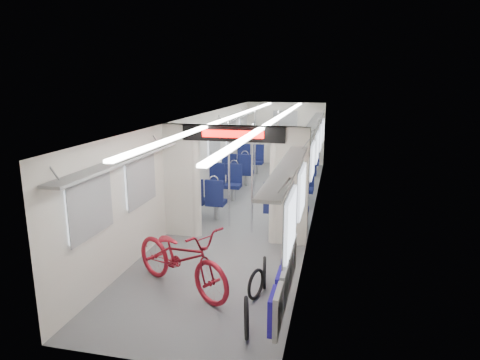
{
  "coord_description": "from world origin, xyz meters",
  "views": [
    {
      "loc": [
        1.95,
        -9.94,
        3.19
      ],
      "look_at": [
        -0.04,
        -1.32,
        1.06
      ],
      "focal_mm": 32.0,
      "sensor_mm": 36.0,
      "label": 1
    }
  ],
  "objects_px": {
    "flip_bench": "(285,279)",
    "seat_bay_near_right": "(291,192)",
    "seat_bay_far_left": "(244,163)",
    "stanchion_far_right": "(277,153)",
    "bike_hoop_b": "(256,286)",
    "bike_hoop_c": "(264,274)",
    "seat_bay_near_left": "(216,188)",
    "seat_bay_far_right": "(304,164)",
    "bicycle": "(181,257)",
    "stanchion_near_left": "(229,175)",
    "stanchion_near_right": "(252,179)",
    "stanchion_far_left": "(255,152)",
    "bike_hoop_a": "(246,320)"
  },
  "relations": [
    {
      "from": "bicycle",
      "to": "stanchion_far_left",
      "type": "height_order",
      "value": "stanchion_far_left"
    },
    {
      "from": "bike_hoop_a",
      "to": "stanchion_far_left",
      "type": "height_order",
      "value": "stanchion_far_left"
    },
    {
      "from": "bicycle",
      "to": "flip_bench",
      "type": "bearing_deg",
      "value": -76.3
    },
    {
      "from": "bike_hoop_a",
      "to": "seat_bay_far_right",
      "type": "height_order",
      "value": "seat_bay_far_right"
    },
    {
      "from": "seat_bay_near_right",
      "to": "seat_bay_far_right",
      "type": "relative_size",
      "value": 1.17
    },
    {
      "from": "bicycle",
      "to": "seat_bay_far_left",
      "type": "height_order",
      "value": "seat_bay_far_left"
    },
    {
      "from": "flip_bench",
      "to": "seat_bay_far_right",
      "type": "distance_m",
      "value": 8.18
    },
    {
      "from": "seat_bay_near_left",
      "to": "seat_bay_near_right",
      "type": "bearing_deg",
      "value": -2.8
    },
    {
      "from": "seat_bay_near_left",
      "to": "seat_bay_far_right",
      "type": "bearing_deg",
      "value": 62.27
    },
    {
      "from": "bike_hoop_b",
      "to": "bike_hoop_c",
      "type": "bearing_deg",
      "value": 80.5
    },
    {
      "from": "seat_bay_near_right",
      "to": "stanchion_far_left",
      "type": "height_order",
      "value": "stanchion_far_left"
    },
    {
      "from": "seat_bay_far_right",
      "to": "stanchion_near_left",
      "type": "xyz_separation_m",
      "value": [
        -1.22,
        -4.76,
        0.63
      ]
    },
    {
      "from": "seat_bay_far_left",
      "to": "stanchion_far_right",
      "type": "bearing_deg",
      "value": -49.72
    },
    {
      "from": "seat_bay_near_left",
      "to": "stanchion_far_right",
      "type": "relative_size",
      "value": 0.86
    },
    {
      "from": "seat_bay_near_right",
      "to": "stanchion_far_right",
      "type": "distance_m",
      "value": 2.05
    },
    {
      "from": "stanchion_far_left",
      "to": "bike_hoop_a",
      "type": "bearing_deg",
      "value": -79.73
    },
    {
      "from": "stanchion_far_right",
      "to": "flip_bench",
      "type": "bearing_deg",
      "value": -80.85
    },
    {
      "from": "stanchion_near_left",
      "to": "stanchion_near_right",
      "type": "distance_m",
      "value": 0.61
    },
    {
      "from": "seat_bay_near_right",
      "to": "seat_bay_far_right",
      "type": "distance_m",
      "value": 3.65
    },
    {
      "from": "bicycle",
      "to": "stanchion_far_right",
      "type": "distance_m",
      "value": 5.99
    },
    {
      "from": "seat_bay_near_right",
      "to": "seat_bay_far_left",
      "type": "height_order",
      "value": "seat_bay_near_right"
    },
    {
      "from": "bicycle",
      "to": "seat_bay_near_left",
      "type": "bearing_deg",
      "value": 38.35
    },
    {
      "from": "bike_hoop_a",
      "to": "bicycle",
      "type": "bearing_deg",
      "value": 140.86
    },
    {
      "from": "seat_bay_near_left",
      "to": "stanchion_far_left",
      "type": "bearing_deg",
      "value": 71.31
    },
    {
      "from": "bicycle",
      "to": "bike_hoop_b",
      "type": "relative_size",
      "value": 4.32
    },
    {
      "from": "flip_bench",
      "to": "stanchion_near_left",
      "type": "bearing_deg",
      "value": 115.66
    },
    {
      "from": "bike_hoop_b",
      "to": "seat_bay_far_left",
      "type": "bearing_deg",
      "value": 103.74
    },
    {
      "from": "flip_bench",
      "to": "seat_bay_near_right",
      "type": "height_order",
      "value": "seat_bay_near_right"
    },
    {
      "from": "bike_hoop_c",
      "to": "stanchion_far_right",
      "type": "height_order",
      "value": "stanchion_far_right"
    },
    {
      "from": "flip_bench",
      "to": "bike_hoop_b",
      "type": "relative_size",
      "value": 4.51
    },
    {
      "from": "stanchion_near_left",
      "to": "stanchion_far_right",
      "type": "distance_m",
      "value": 3.04
    },
    {
      "from": "bike_hoop_a",
      "to": "seat_bay_near_left",
      "type": "xyz_separation_m",
      "value": [
        -1.88,
        5.16,
        0.28
      ]
    },
    {
      "from": "bike_hoop_a",
      "to": "seat_bay_far_left",
      "type": "bearing_deg",
      "value": 102.62
    },
    {
      "from": "bike_hoop_a",
      "to": "seat_bay_near_right",
      "type": "bearing_deg",
      "value": 90.16
    },
    {
      "from": "bike_hoop_b",
      "to": "stanchion_near_left",
      "type": "distance_m",
      "value": 3.34
    },
    {
      "from": "bike_hoop_a",
      "to": "seat_bay_far_right",
      "type": "distance_m",
      "value": 8.72
    },
    {
      "from": "seat_bay_far_right",
      "to": "stanchion_near_right",
      "type": "relative_size",
      "value": 0.83
    },
    {
      "from": "bike_hoop_c",
      "to": "stanchion_far_left",
      "type": "bearing_deg",
      "value": 102.61
    },
    {
      "from": "bike_hoop_b",
      "to": "stanchion_near_right",
      "type": "distance_m",
      "value": 2.95
    },
    {
      "from": "seat_bay_near_right",
      "to": "seat_bay_far_right",
      "type": "bearing_deg",
      "value": 90.0
    },
    {
      "from": "seat_bay_far_right",
      "to": "seat_bay_near_right",
      "type": "bearing_deg",
      "value": -90.0
    },
    {
      "from": "bike_hoop_c",
      "to": "seat_bay_near_right",
      "type": "relative_size",
      "value": 0.23
    },
    {
      "from": "bike_hoop_b",
      "to": "seat_bay_far_left",
      "type": "xyz_separation_m",
      "value": [
        -1.82,
        7.44,
        0.33
      ]
    },
    {
      "from": "bicycle",
      "to": "seat_bay_near_right",
      "type": "relative_size",
      "value": 0.91
    },
    {
      "from": "stanchion_near_right",
      "to": "stanchion_far_left",
      "type": "height_order",
      "value": "same"
    },
    {
      "from": "seat_bay_near_left",
      "to": "seat_bay_far_left",
      "type": "height_order",
      "value": "seat_bay_far_left"
    },
    {
      "from": "bike_hoop_a",
      "to": "stanchion_far_right",
      "type": "height_order",
      "value": "stanchion_far_right"
    },
    {
      "from": "seat_bay_far_right",
      "to": "seat_bay_far_left",
      "type": "bearing_deg",
      "value": -170.95
    },
    {
      "from": "flip_bench",
      "to": "stanchion_far_right",
      "type": "xyz_separation_m",
      "value": [
        -1.03,
        6.39,
        0.57
      ]
    },
    {
      "from": "stanchion_near_right",
      "to": "seat_bay_far_left",
      "type": "bearing_deg",
      "value": 104.3
    }
  ]
}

